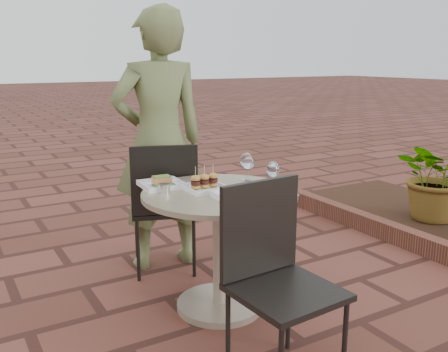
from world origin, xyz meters
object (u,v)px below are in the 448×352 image
cafe_table (220,232)px  chair_near (274,265)px  diner (159,141)px  plate_salmon (162,184)px  plate_sliders (204,185)px  chair_far (164,198)px  plate_tuna (245,196)px

cafe_table → chair_near: size_ratio=0.97×
diner → plate_salmon: bearing=74.0°
diner → plate_sliders: size_ratio=7.72×
cafe_table → plate_sliders: size_ratio=3.80×
chair_near → plate_salmon: (-0.14, 0.94, 0.20)m
chair_far → plate_salmon: 0.44m
plate_salmon → plate_tuna: 0.56m
cafe_table → plate_salmon: 0.45m
plate_tuna → chair_far: bearing=97.9°
cafe_table → plate_tuna: bearing=-79.5°
cafe_table → chair_near: (-0.10, -0.67, 0.07)m
cafe_table → plate_sliders: (-0.05, 0.08, 0.28)m
cafe_table → diner: diner is taller
diner → plate_tuna: (0.06, -1.01, -0.17)m
diner → chair_far: bearing=79.5°
diner → plate_tuna: bearing=99.6°
cafe_table → plate_salmon: bearing=131.0°
chair_far → chair_near: 1.30m
chair_near → plate_salmon: bearing=94.8°
chair_near → diner: 1.52m
cafe_table → diner: (-0.03, 0.81, 0.43)m
cafe_table → diner: bearing=91.8°
diner → plate_salmon: 0.60m
plate_salmon → plate_sliders: bearing=-46.4°
diner → plate_sliders: diner is taller
plate_salmon → diner: bearing=68.0°
cafe_table → plate_salmon: (-0.24, 0.28, 0.27)m
diner → plate_tuna: size_ratio=6.04×
plate_salmon → plate_sliders: size_ratio=1.08×
cafe_table → chair_near: 0.68m
chair_far → chair_near: bearing=108.4°
chair_near → chair_far: bearing=85.4°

